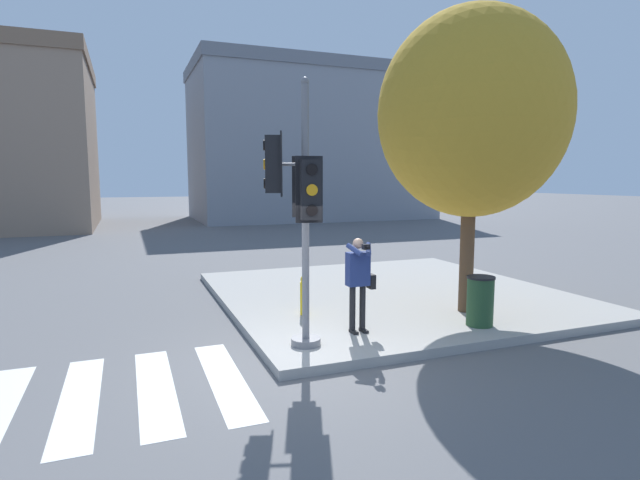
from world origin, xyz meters
name	(u,v)px	position (x,y,z in m)	size (l,w,h in m)	color
ground_plane	(301,365)	(0.00, 0.00, 0.00)	(160.00, 160.00, 0.00)	#5B5B5E
sidewalk_corner	(388,294)	(3.50, 3.50, 0.08)	(8.00, 8.00, 0.16)	#9E9B96
crosswalk_stripes	(38,405)	(-3.62, -0.09, 0.00)	(5.33, 3.05, 0.01)	silver
traffic_signal_pole	(299,201)	(0.14, 0.47, 2.56)	(0.99, 1.32, 4.32)	slate
person_photographer	(359,276)	(1.37, 0.77, 1.18)	(0.58, 0.54, 1.70)	black
street_tree	(472,114)	(4.07, 1.25, 4.19)	(3.75, 3.75, 6.10)	brown
fire_hydrant	(305,295)	(0.85, 2.21, 0.56)	(0.18, 0.24, 0.81)	yellow
trash_bin	(480,301)	(3.67, 0.30, 0.63)	(0.52, 0.52, 0.94)	#234728
building_right	(310,144)	(10.58, 28.47, 5.50)	(17.05, 9.67, 10.98)	gray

